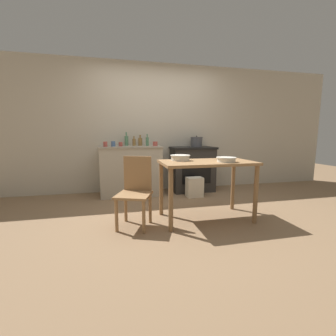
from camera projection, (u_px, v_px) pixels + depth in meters
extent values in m
plane|color=#896B4C|center=(176.00, 214.00, 3.26)|extent=(14.00, 14.00, 0.00)
cube|color=beige|center=(156.00, 128.00, 4.60)|extent=(8.00, 0.07, 2.55)
cube|color=#B2A893|center=(131.00, 171.00, 4.28)|extent=(1.12, 0.59, 0.90)
cube|color=gray|center=(131.00, 147.00, 4.22)|extent=(1.15, 0.62, 0.03)
cube|color=#2D2B28|center=(192.00, 170.00, 4.59)|extent=(0.83, 0.53, 0.86)
cube|color=black|center=(193.00, 148.00, 4.52)|extent=(0.87, 0.57, 0.04)
cube|color=black|center=(197.00, 175.00, 4.34)|extent=(0.58, 0.01, 0.36)
cube|color=#997047|center=(207.00, 162.00, 2.97)|extent=(1.21, 0.68, 0.03)
cylinder|color=olive|center=(171.00, 200.00, 2.62)|extent=(0.06, 0.06, 0.76)
cylinder|color=olive|center=(256.00, 195.00, 2.87)|extent=(0.06, 0.06, 0.76)
cylinder|color=olive|center=(161.00, 189.00, 3.18)|extent=(0.06, 0.06, 0.76)
cylinder|color=olive|center=(233.00, 185.00, 3.43)|extent=(0.06, 0.06, 0.76)
cube|color=#997047|center=(134.00, 195.00, 2.74)|extent=(0.52, 0.52, 0.03)
cube|color=#997047|center=(138.00, 173.00, 2.89)|extent=(0.35, 0.16, 0.45)
cylinder|color=#997047|center=(116.00, 216.00, 2.63)|extent=(0.04, 0.04, 0.39)
cylinder|color=#997047|center=(144.00, 217.00, 2.59)|extent=(0.04, 0.04, 0.39)
cylinder|color=#997047|center=(126.00, 207.00, 2.96)|extent=(0.04, 0.04, 0.39)
cylinder|color=#997047|center=(150.00, 208.00, 2.91)|extent=(0.04, 0.04, 0.39)
cube|color=beige|center=(194.00, 187.00, 4.15)|extent=(0.30, 0.21, 0.36)
cylinder|color=#4C4C51|center=(197.00, 142.00, 4.60)|extent=(0.23, 0.23, 0.18)
cylinder|color=#4C4C51|center=(197.00, 137.00, 4.58)|extent=(0.25, 0.25, 0.02)
sphere|color=black|center=(197.00, 136.00, 4.58)|extent=(0.02, 0.02, 0.02)
cylinder|color=silver|center=(180.00, 158.00, 3.02)|extent=(0.25, 0.25, 0.08)
cylinder|color=beige|center=(180.00, 155.00, 3.02)|extent=(0.27, 0.27, 0.01)
cylinder|color=silver|center=(226.00, 160.00, 2.86)|extent=(0.23, 0.23, 0.06)
cylinder|color=beige|center=(226.00, 158.00, 2.85)|extent=(0.25, 0.25, 0.01)
cylinder|color=#517F5B|center=(147.00, 142.00, 4.29)|extent=(0.06, 0.06, 0.16)
cylinder|color=#517F5B|center=(147.00, 136.00, 4.28)|extent=(0.02, 0.02, 0.06)
cylinder|color=olive|center=(134.00, 142.00, 4.32)|extent=(0.06, 0.06, 0.13)
cylinder|color=olive|center=(134.00, 137.00, 4.31)|extent=(0.02, 0.02, 0.05)
cylinder|color=olive|center=(140.00, 142.00, 4.38)|extent=(0.08, 0.08, 0.15)
cylinder|color=olive|center=(140.00, 136.00, 4.37)|extent=(0.03, 0.03, 0.06)
cylinder|color=#517F5B|center=(127.00, 141.00, 4.34)|extent=(0.07, 0.07, 0.19)
cylinder|color=#517F5B|center=(126.00, 134.00, 4.32)|extent=(0.03, 0.03, 0.07)
cylinder|color=#B74C42|center=(121.00, 144.00, 4.11)|extent=(0.07, 0.07, 0.08)
cylinder|color=#B74C42|center=(155.00, 144.00, 4.24)|extent=(0.09, 0.09, 0.08)
cylinder|color=#4C6B99|center=(113.00, 144.00, 4.05)|extent=(0.07, 0.07, 0.10)
cylinder|color=#B74C42|center=(105.00, 144.00, 3.99)|extent=(0.07, 0.07, 0.09)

